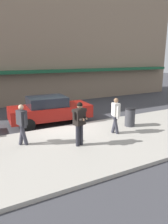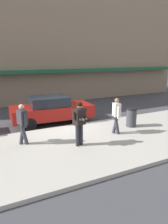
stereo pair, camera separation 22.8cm
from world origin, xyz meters
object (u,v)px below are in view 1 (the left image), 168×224
(parked_sedan_mid, at_px, (50,110))
(pedestrian_with_bag, at_px, (22,122))
(pedestrian_in_light_coat, at_px, (116,114))
(man_texting_on_phone, at_px, (80,119))
(trash_bin, at_px, (130,117))

(parked_sedan_mid, distance_m, pedestrian_with_bag, 3.55)
(pedestrian_in_light_coat, bearing_deg, man_texting_on_phone, -167.20)
(man_texting_on_phone, bearing_deg, parked_sedan_mid, 87.35)
(man_texting_on_phone, xyz_separation_m, trash_bin, (3.52, 1.04, -0.62))
(pedestrian_with_bag, xyz_separation_m, trash_bin, (5.53, -0.15, -0.47))
(man_texting_on_phone, bearing_deg, pedestrian_in_light_coat, 12.80)
(parked_sedan_mid, height_order, trash_bin, parked_sedan_mid)
(parked_sedan_mid, xyz_separation_m, man_texting_on_phone, (-0.18, -3.97, 0.46))
(man_texting_on_phone, height_order, pedestrian_with_bag, man_texting_on_phone)
(parked_sedan_mid, xyz_separation_m, pedestrian_with_bag, (-2.19, -2.78, 0.32))
(pedestrian_with_bag, bearing_deg, man_texting_on_phone, -30.65)
(parked_sedan_mid, bearing_deg, pedestrian_in_light_coat, -60.39)
(parked_sedan_mid, distance_m, trash_bin, 4.44)
(parked_sedan_mid, xyz_separation_m, trash_bin, (3.34, -2.92, -0.16))
(trash_bin, bearing_deg, pedestrian_with_bag, 178.48)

